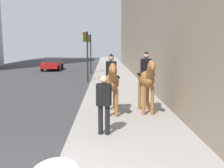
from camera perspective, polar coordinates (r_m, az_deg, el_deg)
name	(u,v)px	position (r m, az deg, el deg)	size (l,w,h in m)	color
mounted_horse_near	(111,81)	(9.65, -0.14, 0.60)	(2.15, 0.62, 2.25)	brown
mounted_horse_far	(146,78)	(9.97, 7.49, 1.21)	(2.15, 0.62, 2.34)	brown
pedestrian_greeting	(104,101)	(7.44, -1.78, -3.70)	(0.33, 0.44, 1.70)	black
car_near_lane	(53,64)	(30.28, -12.78, 4.36)	(4.29, 2.02, 1.44)	maroon
traffic_light_near_curb	(86,48)	(19.52, -5.63, 7.71)	(0.20, 0.44, 3.72)	black
traffic_light_far_curb	(90,48)	(25.18, -4.84, 7.89)	(0.20, 0.44, 3.79)	black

